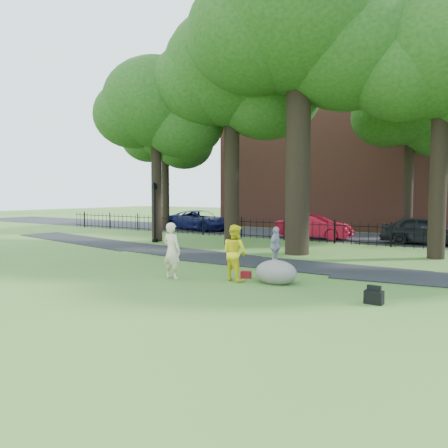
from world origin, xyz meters
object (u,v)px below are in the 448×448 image
Objects in this scene: big_tree at (303,26)px; woman at (172,251)px; boulder at (276,271)px; man at (235,253)px; lamppost at (155,213)px; red_sedan at (314,227)px.

woman is (-1.14, -7.69, -9.23)m from big_tree.
boulder is at bearing -158.82° from woman.
man is at bearing -164.82° from boulder.
woman reaches higher than boulder.
man reaches higher than boulder.
man is at bearing -21.30° from lamppost.
boulder is (2.02, -6.48, -9.75)m from big_tree.
lamppost reaches higher than woman.
woman is at bearing 38.99° from man.
woman is at bearing -30.75° from lamppost.
man is at bearing -173.64° from red_sedan.
boulder is at bearing -168.04° from red_sedan.
big_tree is 12.06m from woman.
lamppost is at bearing -44.40° from woman.
woman is 3.42m from boulder.
woman is 2.06m from man.
red_sedan is at bearing -64.15° from man.
big_tree is 4.21× the size of lamppost.
man is at bearing -83.84° from big_tree.
big_tree reaches higher than boulder.
woman is 1.38× the size of boulder.
lamppost is at bearing -179.60° from big_tree.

